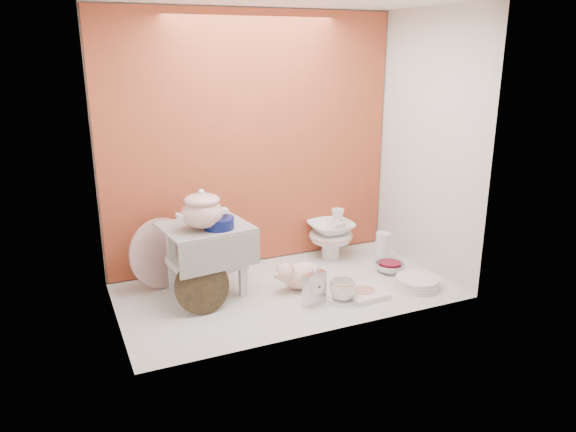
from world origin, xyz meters
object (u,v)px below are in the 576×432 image
object	(u,v)px
porcelain_tower	(331,234)
mantel_clock	(315,287)
plush_pig	(302,275)
gold_rim_teacup	(343,290)
dinner_plate_stack	(417,282)
floral_platter	(162,253)
crystal_bowl	(390,267)
blue_white_vase	(197,257)
soup_tureen	(202,209)
step_stool	(207,260)

from	to	relation	value
porcelain_tower	mantel_clock	bearing A→B (deg)	-125.31
plush_pig	mantel_clock	bearing A→B (deg)	-78.15
mantel_clock	gold_rim_teacup	distance (m)	0.16
gold_rim_teacup	dinner_plate_stack	distance (m)	0.47
floral_platter	gold_rim_teacup	distance (m)	1.01
floral_platter	porcelain_tower	xyz separation A→B (m)	(1.06, -0.00, -0.03)
crystal_bowl	porcelain_tower	distance (m)	0.43
blue_white_vase	porcelain_tower	distance (m)	0.86
soup_tureen	floral_platter	bearing A→B (deg)	124.27
mantel_clock	step_stool	bearing A→B (deg)	124.47
crystal_bowl	gold_rim_teacup	bearing A→B (deg)	-152.99
porcelain_tower	step_stool	bearing A→B (deg)	-167.33
floral_platter	gold_rim_teacup	world-z (taller)	floral_platter
dinner_plate_stack	crystal_bowl	size ratio (longest dim) A/B	1.43
plush_pig	crystal_bowl	size ratio (longest dim) A/B	1.57
step_stool	plush_pig	size ratio (longest dim) A/B	1.61
gold_rim_teacup	crystal_bowl	world-z (taller)	gold_rim_teacup
blue_white_vase	porcelain_tower	world-z (taller)	porcelain_tower
soup_tureen	crystal_bowl	xyz separation A→B (m)	(1.10, -0.10, -0.47)
porcelain_tower	plush_pig	bearing A→B (deg)	-136.08
dinner_plate_stack	porcelain_tower	xyz separation A→B (m)	(-0.22, 0.60, 0.13)
soup_tureen	step_stool	bearing A→B (deg)	64.48
floral_platter	gold_rim_teacup	bearing A→B (deg)	-35.65
soup_tureen	floral_platter	size ratio (longest dim) A/B	0.65
mantel_clock	dinner_plate_stack	distance (m)	0.62
floral_platter	crystal_bowl	world-z (taller)	floral_platter
mantel_clock	crystal_bowl	world-z (taller)	mantel_clock
step_stool	porcelain_tower	distance (m)	0.88
plush_pig	gold_rim_teacup	bearing A→B (deg)	-42.40
floral_platter	plush_pig	bearing A→B (deg)	-27.58
blue_white_vase	mantel_clock	size ratio (longest dim) A/B	1.36
mantel_clock	dinner_plate_stack	xyz separation A→B (m)	(0.62, -0.05, -0.07)
floral_platter	blue_white_vase	size ratio (longest dim) A/B	1.49
gold_rim_teacup	mantel_clock	bearing A→B (deg)	168.45
floral_platter	crystal_bowl	size ratio (longest dim) A/B	2.22
mantel_clock	gold_rim_teacup	world-z (taller)	mantel_clock
blue_white_vase	dinner_plate_stack	world-z (taller)	blue_white_vase
porcelain_tower	gold_rim_teacup	bearing A→B (deg)	-112.51
mantel_clock	crystal_bowl	bearing A→B (deg)	0.43
floral_platter	crystal_bowl	xyz separation A→B (m)	(1.27, -0.35, -0.17)
mantel_clock	soup_tureen	bearing A→B (deg)	130.56
soup_tureen	plush_pig	xyz separation A→B (m)	(0.52, -0.11, -0.41)
plush_pig	soup_tureen	bearing A→B (deg)	-173.81
dinner_plate_stack	plush_pig	bearing A→B (deg)	157.49
floral_platter	mantel_clock	distance (m)	0.87
mantel_clock	gold_rim_teacup	bearing A→B (deg)	-29.50
gold_rim_teacup	floral_platter	bearing A→B (deg)	144.35
gold_rim_teacup	plush_pig	bearing A→B (deg)	119.66
blue_white_vase	dinner_plate_stack	distance (m)	1.26
blue_white_vase	soup_tureen	bearing A→B (deg)	-95.79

